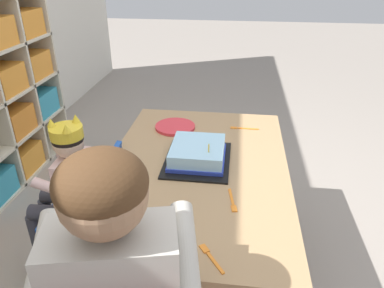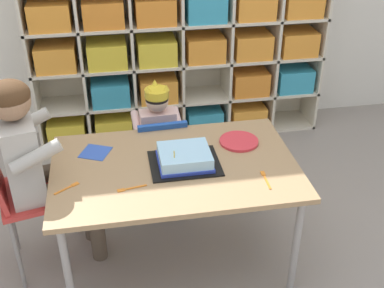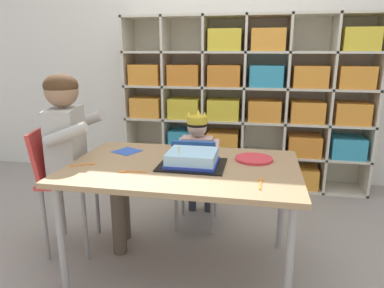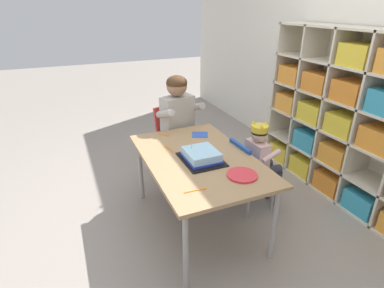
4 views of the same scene
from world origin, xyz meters
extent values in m
plane|color=gray|center=(0.00, 0.00, 0.00)|extent=(16.00, 16.00, 0.00)
cube|color=silver|center=(0.00, 1.64, 1.38)|extent=(6.93, 0.10, 2.76)
cube|color=beige|center=(0.25, 1.58, 0.75)|extent=(2.16, 0.01, 1.51)
cube|color=beige|center=(-0.82, 1.42, 0.75)|extent=(0.02, 0.32, 1.51)
cube|color=beige|center=(-0.47, 1.42, 0.75)|extent=(0.02, 0.32, 1.51)
cube|color=beige|center=(-0.11, 1.42, 0.75)|extent=(0.02, 0.32, 1.51)
cube|color=beige|center=(0.25, 1.42, 0.75)|extent=(0.02, 0.32, 1.51)
cube|color=beige|center=(0.25, 1.42, 0.01)|extent=(2.16, 0.32, 0.02)
cube|color=beige|center=(0.25, 1.42, 0.31)|extent=(2.16, 0.32, 0.02)
cube|color=beige|center=(0.25, 1.42, 0.60)|extent=(2.16, 0.32, 0.02)
cube|color=beige|center=(0.25, 1.42, 0.90)|extent=(2.16, 0.32, 0.02)
cube|color=beige|center=(0.25, 1.42, 1.20)|extent=(2.16, 0.32, 0.02)
cube|color=yellow|center=(-0.64, 1.40, 0.11)|extent=(0.28, 0.26, 0.18)
cube|color=yellow|center=(-0.29, 1.40, 0.11)|extent=(0.28, 0.26, 0.18)
cube|color=orange|center=(0.07, 1.40, 0.11)|extent=(0.28, 0.26, 0.18)
cube|color=teal|center=(0.43, 1.40, 0.11)|extent=(0.28, 0.26, 0.18)
cube|color=teal|center=(-0.29, 1.40, 0.41)|extent=(0.28, 0.26, 0.18)
cube|color=orange|center=(0.07, 1.40, 0.41)|extent=(0.28, 0.26, 0.18)
cube|color=orange|center=(-0.64, 1.40, 0.70)|extent=(0.28, 0.26, 0.18)
cube|color=yellow|center=(-0.29, 1.40, 0.70)|extent=(0.28, 0.26, 0.18)
cube|color=yellow|center=(0.07, 1.40, 0.70)|extent=(0.28, 0.26, 0.18)
cube|color=orange|center=(0.43, 1.40, 0.70)|extent=(0.28, 0.26, 0.18)
cube|color=orange|center=(-0.64, 1.40, 1.00)|extent=(0.28, 0.26, 0.18)
cube|color=orange|center=(-0.29, 1.40, 1.00)|extent=(0.28, 0.26, 0.18)
cube|color=orange|center=(0.07, 1.40, 1.00)|extent=(0.28, 0.26, 0.18)
cube|color=yellow|center=(0.07, 1.40, 1.30)|extent=(0.28, 0.26, 0.18)
cube|color=#A37F56|center=(0.00, 0.00, 0.61)|extent=(1.21, 0.78, 0.03)
cylinder|color=#9E9993|center=(-0.55, -0.33, 0.30)|extent=(0.04, 0.04, 0.60)
cylinder|color=#9E9993|center=(0.55, -0.33, 0.30)|extent=(0.04, 0.04, 0.60)
cylinder|color=#9E9993|center=(-0.55, 0.33, 0.30)|extent=(0.04, 0.04, 0.60)
cylinder|color=#9E9993|center=(0.55, 0.33, 0.30)|extent=(0.04, 0.04, 0.60)
cube|color=#1E4CA8|center=(-0.02, 0.54, 0.34)|extent=(0.32, 0.34, 0.03)
cube|color=#1E4CA8|center=(-0.01, 0.39, 0.51)|extent=(0.28, 0.08, 0.31)
cylinder|color=gray|center=(0.09, 0.68, 0.16)|extent=(0.02, 0.02, 0.33)
cylinder|color=gray|center=(-0.15, 0.66, 0.16)|extent=(0.02, 0.02, 0.33)
cylinder|color=gray|center=(0.11, 0.41, 0.16)|extent=(0.02, 0.02, 0.33)
cylinder|color=gray|center=(-0.14, 0.40, 0.16)|extent=(0.02, 0.02, 0.33)
cube|color=beige|center=(-0.02, 0.55, 0.50)|extent=(0.22, 0.12, 0.29)
sphere|color=#DBB293|center=(-0.02, 0.55, 0.71)|extent=(0.13, 0.13, 0.13)
ellipsoid|color=black|center=(-0.02, 0.55, 0.73)|extent=(0.14, 0.14, 0.10)
cylinder|color=yellow|center=(-0.02, 0.55, 0.76)|extent=(0.14, 0.14, 0.05)
cone|color=yellow|center=(-0.03, 0.61, 0.81)|extent=(0.04, 0.04, 0.04)
cone|color=yellow|center=(0.03, 0.52, 0.81)|extent=(0.04, 0.04, 0.04)
cone|color=yellow|center=(-0.07, 0.52, 0.81)|extent=(0.04, 0.04, 0.04)
cylinder|color=#33333D|center=(0.04, 0.66, 0.38)|extent=(0.08, 0.21, 0.07)
cylinder|color=#33333D|center=(-0.09, 0.65, 0.38)|extent=(0.08, 0.21, 0.07)
cylinder|color=#33333D|center=(0.03, 0.76, 0.17)|extent=(0.06, 0.06, 0.35)
cylinder|color=#33333D|center=(-0.10, 0.76, 0.17)|extent=(0.06, 0.06, 0.35)
cylinder|color=beige|center=(0.10, 0.60, 0.56)|extent=(0.05, 0.18, 0.10)
cylinder|color=beige|center=(-0.15, 0.59, 0.56)|extent=(0.05, 0.18, 0.10)
cube|color=red|center=(-0.73, 0.11, 0.46)|extent=(0.37, 0.42, 0.03)
cube|color=red|center=(-0.87, 0.08, 0.62)|extent=(0.14, 0.35, 0.29)
cylinder|color=gray|center=(-0.59, -0.02, 0.22)|extent=(0.02, 0.02, 0.45)
cylinder|color=gray|center=(-0.66, 0.28, 0.22)|extent=(0.02, 0.02, 0.45)
cylinder|color=gray|center=(-0.81, -0.07, 0.22)|extent=(0.02, 0.02, 0.45)
cylinder|color=gray|center=(-0.88, 0.23, 0.22)|extent=(0.02, 0.02, 0.45)
cube|color=#B2ADA3|center=(-0.73, 0.11, 0.68)|extent=(0.22, 0.33, 0.42)
sphere|color=#997051|center=(-0.73, 0.11, 0.99)|extent=(0.19, 0.19, 0.19)
ellipsoid|color=#472D19|center=(-0.73, 0.11, 1.02)|extent=(0.19, 0.19, 0.14)
cylinder|color=brown|center=(-0.57, 0.05, 0.50)|extent=(0.31, 0.16, 0.10)
cylinder|color=brown|center=(-0.61, 0.23, 0.50)|extent=(0.31, 0.16, 0.10)
cylinder|color=brown|center=(-0.42, 0.09, 0.23)|extent=(0.08, 0.08, 0.47)
cylinder|color=brown|center=(-0.46, 0.26, 0.23)|extent=(0.08, 0.08, 0.47)
cylinder|color=#B2ADA3|center=(-0.64, -0.05, 0.77)|extent=(0.26, 0.12, 0.14)
cylinder|color=#B2ADA3|center=(-0.71, 0.29, 0.77)|extent=(0.26, 0.12, 0.14)
cube|color=black|center=(0.05, 0.00, 0.63)|extent=(0.35, 0.28, 0.01)
cube|color=#9ED1EF|center=(0.05, 0.00, 0.67)|extent=(0.25, 0.22, 0.07)
cube|color=#283DB2|center=(0.05, 0.00, 0.64)|extent=(0.26, 0.24, 0.02)
cylinder|color=#EFCC4C|center=(-0.01, -0.05, 0.72)|extent=(0.01, 0.01, 0.04)
cylinder|color=#DB333D|center=(0.37, 0.15, 0.63)|extent=(0.21, 0.21, 0.01)
cube|color=#3356B7|center=(-0.39, 0.19, 0.63)|extent=(0.18, 0.18, 0.00)
cube|color=orange|center=(-0.54, -0.12, 0.63)|extent=(0.08, 0.06, 0.00)
cube|color=orange|center=(-0.48, -0.08, 0.63)|extent=(0.04, 0.04, 0.00)
cube|color=orange|center=(-0.20, -0.16, 0.63)|extent=(0.10, 0.03, 0.00)
cube|color=orange|center=(-0.27, -0.17, 0.63)|extent=(0.04, 0.03, 0.00)
cube|color=orange|center=(0.41, -0.22, 0.63)|extent=(0.01, 0.11, 0.00)
cube|color=orange|center=(0.41, -0.15, 0.63)|extent=(0.02, 0.04, 0.00)
camera|label=1|loc=(-1.31, -0.15, 1.42)|focal=33.69mm
camera|label=2|loc=(-0.27, -2.01, 1.97)|focal=45.97mm
camera|label=3|loc=(0.38, -1.73, 1.21)|focal=32.85mm
camera|label=4|loc=(1.87, -0.85, 1.68)|focal=28.71mm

